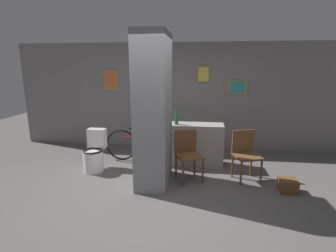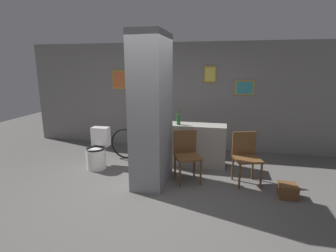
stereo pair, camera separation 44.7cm
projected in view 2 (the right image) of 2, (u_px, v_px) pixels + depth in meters
name	position (u px, v px, depth m)	size (l,w,h in m)	color
ground_plane	(153.00, 195.00, 4.28)	(14.00, 14.00, 0.00)	#5B5956
wall_back	(181.00, 97.00, 6.48)	(8.00, 0.09, 2.60)	gray
pillar_center	(152.00, 111.00, 4.49)	(0.56, 1.01, 2.60)	gray
counter_shelf	(192.00, 145.00, 5.48)	(1.37, 0.44, 0.88)	gray
toilet	(97.00, 152.00, 5.37)	(0.39, 0.55, 0.80)	white
chair_near_pillar	(187.00, 153.00, 4.74)	(0.57, 0.57, 0.91)	brown
chair_by_doorway	(246.00, 155.00, 4.63)	(0.53, 0.53, 0.91)	brown
bicycle	(149.00, 145.00, 5.74)	(1.76, 0.42, 0.75)	black
bottle_tall	(179.00, 119.00, 5.34)	(0.08, 0.08, 0.32)	#267233
floor_crate	(288.00, 191.00, 4.18)	(0.27, 0.27, 0.22)	brown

